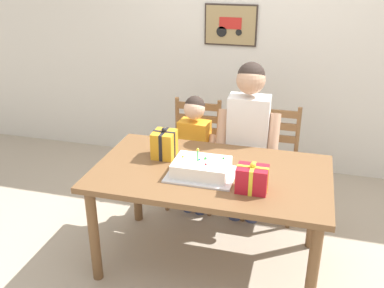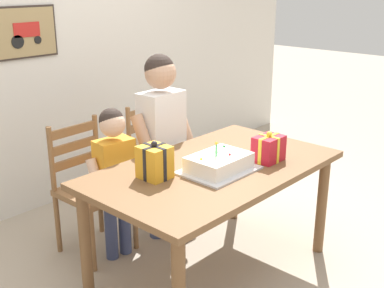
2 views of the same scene
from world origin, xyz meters
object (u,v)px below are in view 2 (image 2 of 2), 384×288
Objects in this scene: birthday_cake at (219,164)px; gift_box_red_large at (155,162)px; dining_table at (214,180)px; chair_left at (90,188)px; child_younger at (115,170)px; child_older at (162,129)px; gift_box_beside_cake at (269,149)px; chair_right at (161,162)px.

birthday_cake is 1.95× the size of gift_box_red_large.
dining_table is at bearing 58.77° from birthday_cake.
child_younger is (0.06, -0.21, 0.17)m from chair_left.
gift_box_red_large is 0.17× the size of child_older.
gift_box_red_large is 1.15× the size of gift_box_beside_cake.
child_older reaches higher than birthday_cake.
birthday_cake is 0.48× the size of chair_left.
gift_box_beside_cake is 0.19× the size of child_younger.
gift_box_red_large is 0.21× the size of child_younger.
child_older reaches higher than gift_box_beside_cake.
child_older reaches higher than child_younger.
birthday_cake reaches higher than chair_left.
child_older is (0.53, 0.48, -0.02)m from gift_box_red_large.
child_older is (0.49, -0.21, 0.36)m from chair_left.
child_older is (0.15, 0.61, 0.17)m from dining_table.
chair_left and chair_right have the same top height.
child_younger reaches higher than chair_right.
birthday_cake is 0.33× the size of child_older.
gift_box_red_large is (-0.33, 0.21, 0.05)m from birthday_cake.
birthday_cake is 0.48× the size of chair_right.
birthday_cake is at bearing -121.23° from dining_table.
dining_table is at bearing 147.20° from gift_box_beside_cake.
gift_box_beside_cake reaches higher than dining_table.
birthday_cake is 0.72m from child_older.
gift_box_beside_cake is (0.30, -0.19, 0.17)m from dining_table.
chair_left is 0.28m from child_younger.
gift_box_red_large is at bearing -135.65° from chair_right.
chair_left reaches higher than dining_table.
birthday_cake is at bearing -106.14° from child_older.
birthday_cake is 2.24× the size of gift_box_beside_cake.
gift_box_red_large reaches higher than chair_left.
chair_left is at bearing 105.17° from child_younger.
birthday_cake is at bearing -113.07° from chair_right.
birthday_cake is 0.37m from gift_box_beside_cake.
child_younger reaches higher than gift_box_red_large.
birthday_cake is at bearing -32.53° from gift_box_red_large.
gift_box_red_large is at bearing 154.30° from gift_box_beside_cake.
child_older reaches higher than chair_right.
gift_box_beside_cake is 1.08m from chair_right.
child_older is at bearing -23.15° from chair_left.
chair_right is at bearing 87.91° from gift_box_beside_cake.
child_younger reaches higher than birthday_cake.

